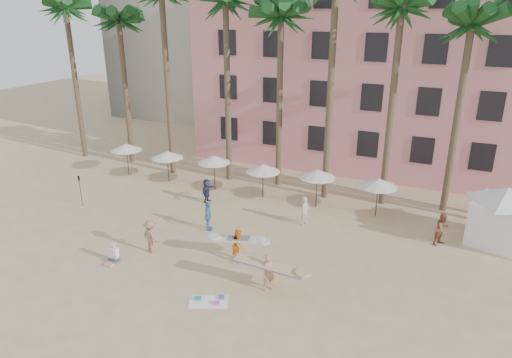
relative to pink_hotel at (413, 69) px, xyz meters
The scene contains 11 objects.
ground 28.09m from the pink_hotel, 105.07° to the right, with size 120.00×120.00×0.00m, color #D1B789.
pink_hotel is the anchor object (origin of this frame).
palm_row 13.71m from the pink_hotel, 120.56° to the right, with size 44.40×5.40×16.30m.
umbrella_row 17.73m from the pink_hotel, 126.53° to the right, with size 22.50×2.70×2.73m.
cabana 17.04m from the pink_hotel, 63.28° to the right, with size 5.66×5.66×3.50m.
beach_towel 27.72m from the pink_hotel, 101.60° to the right, with size 2.05×1.66×0.14m.
carrier_yellow 25.17m from the pink_hotel, 97.59° to the right, with size 3.42×0.94×1.90m.
carrier_white 23.82m from the pink_hotel, 104.65° to the right, with size 2.81×1.31×1.79m.
beachgoers 20.94m from the pink_hotel, 109.40° to the right, with size 16.24×8.72×1.93m.
paddle 28.20m from the pink_hotel, 133.30° to the right, with size 0.18×0.04×2.23m.
seated_man 28.68m from the pink_hotel, 115.24° to the right, with size 0.47×0.82×1.07m.
Camera 1 is at (10.92, -15.44, 12.76)m, focal length 32.00 mm.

